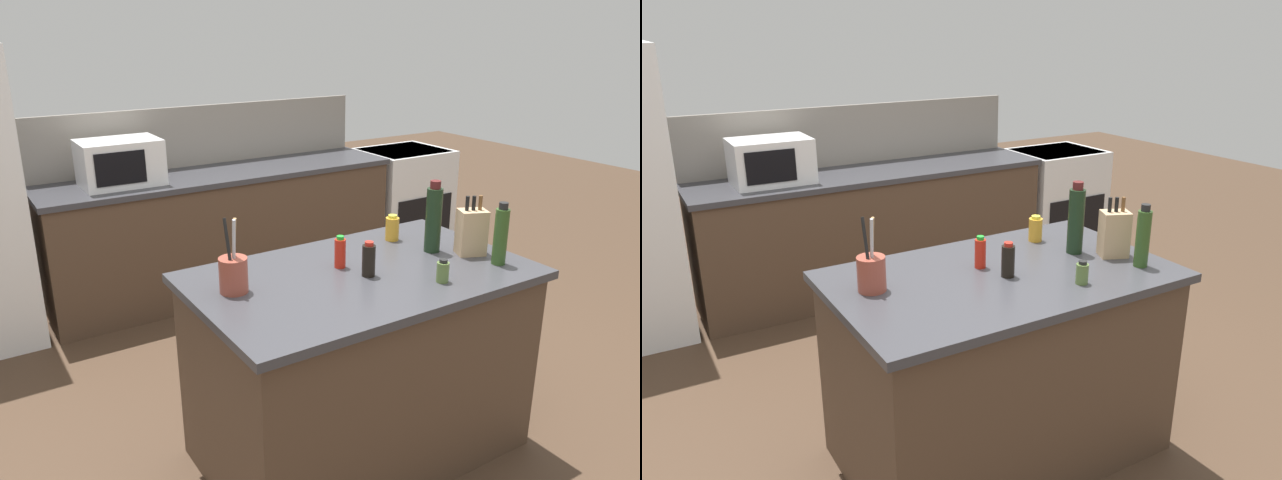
{
  "view_description": "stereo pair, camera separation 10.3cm",
  "coord_description": "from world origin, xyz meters",
  "views": [
    {
      "loc": [
        -1.55,
        -2.09,
        2.0
      ],
      "look_at": [
        0.0,
        0.35,
        0.99
      ],
      "focal_mm": 35.0,
      "sensor_mm": 36.0,
      "label": 1
    },
    {
      "loc": [
        -1.46,
        -2.14,
        2.0
      ],
      "look_at": [
        0.0,
        0.35,
        0.99
      ],
      "focal_mm": 35.0,
      "sensor_mm": 36.0,
      "label": 2
    }
  ],
  "objects": [
    {
      "name": "ground_plane",
      "position": [
        0.0,
        0.0,
        0.0
      ],
      "size": [
        14.0,
        14.0,
        0.0
      ],
      "primitive_type": "plane",
      "color": "#473323"
    },
    {
      "name": "back_counter_run",
      "position": [
        0.3,
        2.2,
        0.47
      ],
      "size": [
        2.71,
        0.66,
        0.94
      ],
      "color": "#4C3828",
      "rests_on": "ground_plane"
    },
    {
      "name": "wall_backsplash",
      "position": [
        0.3,
        2.52,
        1.17
      ],
      "size": [
        2.67,
        0.03,
        0.46
      ],
      "primitive_type": "cube",
      "color": "gray",
      "rests_on": "back_counter_run"
    },
    {
      "name": "kitchen_island",
      "position": [
        0.0,
        0.0,
        0.47
      ],
      "size": [
        1.53,
        0.93,
        0.94
      ],
      "color": "#4C3828",
      "rests_on": "ground_plane"
    },
    {
      "name": "range_oven",
      "position": [
        2.08,
        2.2,
        0.47
      ],
      "size": [
        0.76,
        0.65,
        0.92
      ],
      "color": "white",
      "rests_on": "ground_plane"
    },
    {
      "name": "microwave",
      "position": [
        -0.45,
        2.2,
        1.1
      ],
      "size": [
        0.53,
        0.39,
        0.31
      ],
      "color": "white",
      "rests_on": "back_counter_run"
    },
    {
      "name": "knife_block",
      "position": [
        0.58,
        -0.09,
        1.05
      ],
      "size": [
        0.16,
        0.14,
        0.29
      ],
      "rotation": [
        0.0,
        0.0,
        -0.41
      ],
      "color": "tan",
      "rests_on": "kitchen_island"
    },
    {
      "name": "utensil_crock",
      "position": [
        -0.58,
        0.11,
        1.02
      ],
      "size": [
        0.12,
        0.12,
        0.32
      ],
      "color": "brown",
      "rests_on": "kitchen_island"
    },
    {
      "name": "honey_jar",
      "position": [
        0.39,
        0.27,
        1.0
      ],
      "size": [
        0.07,
        0.07,
        0.13
      ],
      "color": "gold",
      "rests_on": "kitchen_island"
    },
    {
      "name": "hot_sauce_bottle",
      "position": [
        -0.05,
        0.1,
        1.01
      ],
      "size": [
        0.05,
        0.05,
        0.15
      ],
      "color": "red",
      "rests_on": "kitchen_island"
    },
    {
      "name": "soy_sauce_bottle",
      "position": [
        -0.0,
        -0.05,
        1.01
      ],
      "size": [
        0.06,
        0.06,
        0.16
      ],
      "color": "black",
      "rests_on": "kitchen_island"
    },
    {
      "name": "olive_oil_bottle",
      "position": [
        0.6,
        -0.26,
        1.08
      ],
      "size": [
        0.06,
        0.06,
        0.29
      ],
      "color": "#2D4C1E",
      "rests_on": "kitchen_island"
    },
    {
      "name": "spice_jar_oregano",
      "position": [
        0.23,
        -0.28,
        0.99
      ],
      "size": [
        0.05,
        0.05,
        0.1
      ],
      "color": "#567038",
      "rests_on": "kitchen_island"
    },
    {
      "name": "wine_bottle",
      "position": [
        0.45,
        0.04,
        1.11
      ],
      "size": [
        0.08,
        0.08,
        0.35
      ],
      "color": "black",
      "rests_on": "kitchen_island"
    }
  ]
}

